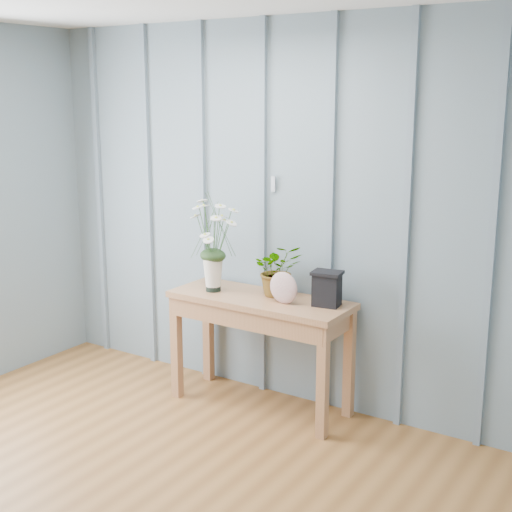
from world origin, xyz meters
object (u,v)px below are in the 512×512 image
Objects in this scene: sideboard at (260,314)px; felt_disc_vessel at (284,288)px; carved_box at (327,288)px; daisy_vase at (213,233)px.

felt_disc_vessel is at bearing -11.89° from sideboard.
sideboard is 0.50m from carved_box.
carved_box is at bearing 25.78° from felt_disc_vessel.
daisy_vase is 3.07× the size of felt_disc_vessel.
carved_box is at bearing 7.53° from sideboard.
sideboard is 0.61m from daisy_vase.
sideboard is 0.30m from felt_disc_vessel.
daisy_vase is 2.84× the size of carved_box.
felt_disc_vessel is at bearing 0.27° from daisy_vase.
daisy_vase is 0.61m from felt_disc_vessel.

